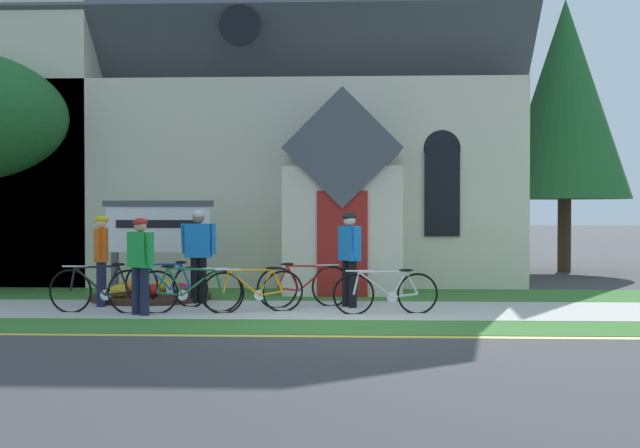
{
  "coord_description": "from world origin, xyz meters",
  "views": [
    {
      "loc": [
        0.09,
        -11.82,
        1.74
      ],
      "look_at": [
        -0.61,
        4.49,
        1.43
      ],
      "focal_mm": 44.83,
      "sensor_mm": 36.0,
      "label": 1
    }
  ],
  "objects_px": {
    "bicycle_red": "(304,286)",
    "bicycle_yellow": "(100,290)",
    "church_sign": "(158,231)",
    "cyclist_in_orange_jersey": "(349,252)",
    "bicycle_silver": "(254,291)",
    "bicycle_blue": "(166,284)",
    "bicycle_orange": "(386,292)",
    "roadside_conifer": "(565,100)",
    "cyclist_in_white_jersey": "(101,254)",
    "cyclist_in_red_jersey": "(140,259)",
    "cyclist_in_yellow_jersey": "(199,249)",
    "bicycle_black": "(188,290)"
  },
  "relations": [
    {
      "from": "roadside_conifer",
      "to": "bicycle_yellow",
      "type": "bearing_deg",
      "value": -137.53
    },
    {
      "from": "roadside_conifer",
      "to": "bicycle_silver",
      "type": "bearing_deg",
      "value": -129.76
    },
    {
      "from": "bicycle_orange",
      "to": "bicycle_yellow",
      "type": "bearing_deg",
      "value": -179.07
    },
    {
      "from": "bicycle_silver",
      "to": "cyclist_in_red_jersey",
      "type": "height_order",
      "value": "cyclist_in_red_jersey"
    },
    {
      "from": "cyclist_in_red_jersey",
      "to": "cyclist_in_orange_jersey",
      "type": "bearing_deg",
      "value": 19.28
    },
    {
      "from": "bicycle_orange",
      "to": "cyclist_in_orange_jersey",
      "type": "relative_size",
      "value": 1.04
    },
    {
      "from": "bicycle_silver",
      "to": "bicycle_orange",
      "type": "distance_m",
      "value": 2.22
    },
    {
      "from": "bicycle_blue",
      "to": "cyclist_in_white_jersey",
      "type": "relative_size",
      "value": 1.03
    },
    {
      "from": "bicycle_silver",
      "to": "bicycle_blue",
      "type": "xyz_separation_m",
      "value": [
        -1.7,
        0.88,
        0.01
      ]
    },
    {
      "from": "church_sign",
      "to": "bicycle_silver",
      "type": "relative_size",
      "value": 1.34
    },
    {
      "from": "bicycle_red",
      "to": "bicycle_black",
      "type": "relative_size",
      "value": 0.94
    },
    {
      "from": "bicycle_yellow",
      "to": "roadside_conifer",
      "type": "distance_m",
      "value": 14.34
    },
    {
      "from": "church_sign",
      "to": "bicycle_yellow",
      "type": "height_order",
      "value": "church_sign"
    },
    {
      "from": "bicycle_silver",
      "to": "cyclist_in_red_jersey",
      "type": "relative_size",
      "value": 1.04
    },
    {
      "from": "cyclist_in_red_jersey",
      "to": "church_sign",
      "type": "bearing_deg",
      "value": 98.17
    },
    {
      "from": "bicycle_orange",
      "to": "cyclist_in_yellow_jersey",
      "type": "relative_size",
      "value": 1.02
    },
    {
      "from": "bicycle_orange",
      "to": "bicycle_blue",
      "type": "height_order",
      "value": "bicycle_blue"
    },
    {
      "from": "bicycle_blue",
      "to": "cyclist_in_white_jersey",
      "type": "xyz_separation_m",
      "value": [
        -1.11,
        -0.2,
        0.56
      ]
    },
    {
      "from": "bicycle_yellow",
      "to": "cyclist_in_orange_jersey",
      "type": "distance_m",
      "value": 4.31
    },
    {
      "from": "bicycle_orange",
      "to": "bicycle_black",
      "type": "bearing_deg",
      "value": 179.39
    },
    {
      "from": "bicycle_blue",
      "to": "cyclist_in_red_jersey",
      "type": "relative_size",
      "value": 1.05
    },
    {
      "from": "roadside_conifer",
      "to": "cyclist_in_white_jersey",
      "type": "bearing_deg",
      "value": -141.05
    },
    {
      "from": "bicycle_orange",
      "to": "cyclist_in_red_jersey",
      "type": "distance_m",
      "value": 4.08
    },
    {
      "from": "cyclist_in_yellow_jersey",
      "to": "cyclist_in_orange_jersey",
      "type": "relative_size",
      "value": 1.02
    },
    {
      "from": "cyclist_in_yellow_jersey",
      "to": "cyclist_in_orange_jersey",
      "type": "height_order",
      "value": "cyclist_in_yellow_jersey"
    },
    {
      "from": "bicycle_red",
      "to": "cyclist_in_red_jersey",
      "type": "xyz_separation_m",
      "value": [
        -2.61,
        -1.21,
        0.54
      ]
    },
    {
      "from": "church_sign",
      "to": "bicycle_silver",
      "type": "distance_m",
      "value": 3.36
    },
    {
      "from": "bicycle_yellow",
      "to": "cyclist_in_yellow_jersey",
      "type": "relative_size",
      "value": 1.03
    },
    {
      "from": "bicycle_red",
      "to": "cyclist_in_red_jersey",
      "type": "relative_size",
      "value": 1.04
    },
    {
      "from": "bicycle_orange",
      "to": "roadside_conifer",
      "type": "bearing_deg",
      "value": 59.94
    },
    {
      "from": "bicycle_silver",
      "to": "bicycle_blue",
      "type": "distance_m",
      "value": 1.92
    },
    {
      "from": "cyclist_in_yellow_jersey",
      "to": "cyclist_in_red_jersey",
      "type": "xyz_separation_m",
      "value": [
        -0.63,
        -1.67,
        -0.09
      ]
    },
    {
      "from": "bicycle_red",
      "to": "bicycle_blue",
      "type": "bearing_deg",
      "value": 177.28
    },
    {
      "from": "cyclist_in_yellow_jersey",
      "to": "cyclist_in_red_jersey",
      "type": "distance_m",
      "value": 1.78
    },
    {
      "from": "church_sign",
      "to": "roadside_conifer",
      "type": "bearing_deg",
      "value": 34.47
    },
    {
      "from": "bicycle_orange",
      "to": "cyclist_in_white_jersey",
      "type": "height_order",
      "value": "cyclist_in_white_jersey"
    },
    {
      "from": "bicycle_red",
      "to": "bicycle_yellow",
      "type": "distance_m",
      "value": 3.5
    },
    {
      "from": "bicycle_red",
      "to": "cyclist_in_red_jersey",
      "type": "bearing_deg",
      "value": -155.09
    },
    {
      "from": "church_sign",
      "to": "cyclist_in_orange_jersey",
      "type": "xyz_separation_m",
      "value": [
        3.81,
        -1.62,
        -0.32
      ]
    },
    {
      "from": "bicycle_blue",
      "to": "cyclist_in_yellow_jersey",
      "type": "distance_m",
      "value": 0.89
    },
    {
      "from": "bicycle_yellow",
      "to": "bicycle_black",
      "type": "distance_m",
      "value": 1.47
    },
    {
      "from": "bicycle_blue",
      "to": "cyclist_in_orange_jersey",
      "type": "height_order",
      "value": "cyclist_in_orange_jersey"
    },
    {
      "from": "church_sign",
      "to": "cyclist_in_red_jersey",
      "type": "relative_size",
      "value": 1.39
    },
    {
      "from": "bicycle_silver",
      "to": "bicycle_orange",
      "type": "relative_size",
      "value": 0.94
    },
    {
      "from": "bicycle_yellow",
      "to": "bicycle_red",
      "type": "bearing_deg",
      "value": 15.76
    },
    {
      "from": "bicycle_black",
      "to": "cyclist_in_white_jersey",
      "type": "distance_m",
      "value": 1.96
    },
    {
      "from": "bicycle_silver",
      "to": "bicycle_black",
      "type": "relative_size",
      "value": 0.94
    },
    {
      "from": "bicycle_blue",
      "to": "cyclist_in_white_jersey",
      "type": "distance_m",
      "value": 1.26
    },
    {
      "from": "roadside_conifer",
      "to": "cyclist_in_yellow_jersey",
      "type": "bearing_deg",
      "value": -138.02
    },
    {
      "from": "bicycle_red",
      "to": "cyclist_in_yellow_jersey",
      "type": "height_order",
      "value": "cyclist_in_yellow_jersey"
    }
  ]
}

